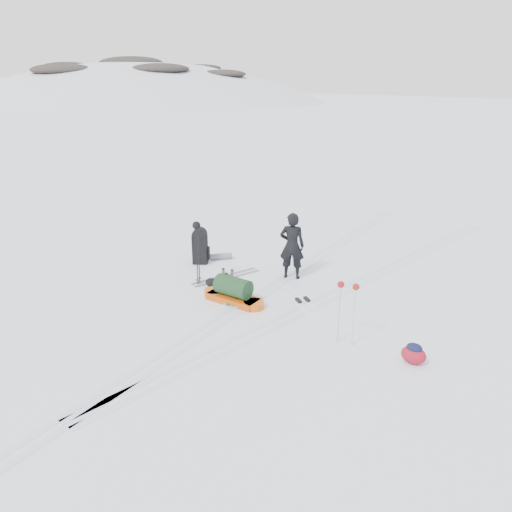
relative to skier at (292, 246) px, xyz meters
The scene contains 13 objects.
ground 1.84m from the skier, 88.61° to the right, with size 200.00×200.00×0.00m, color white.
ski_tracks 1.30m from the skier, 49.84° to the right, with size 3.38×17.97×0.01m.
skier is the anchor object (origin of this frame).
pulk_sled 2.05m from the skier, 97.17° to the right, with size 1.55×0.56×0.59m.
expedition_rucksack 2.52m from the skier, 166.94° to the right, with size 0.74×1.04×0.98m.
ski_poles_black 2.32m from the skier, 133.38° to the right, with size 0.19×0.22×1.55m.
ski_poles_silver 3.31m from the skier, 39.10° to the right, with size 0.39×0.19×1.25m.
touring_skis_grey 1.80m from the skier, 143.04° to the right, with size 0.83×1.82×0.07m.
touring_skis_white 1.62m from the skier, 46.16° to the right, with size 1.87×1.35×0.07m.
rope_coil 2.17m from the skier, 93.77° to the right, with size 0.60×0.60×0.06m.
small_daypack 4.33m from the skier, 26.90° to the right, with size 0.52×0.44×0.37m.
thermos_pair 1.71m from the skier, 138.12° to the right, with size 0.28×0.20×0.29m.
stuff_sack 2.12m from the skier, 126.21° to the right, with size 0.40×0.35×0.21m.
Camera 1 is at (6.15, -7.93, 4.77)m, focal length 35.00 mm.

